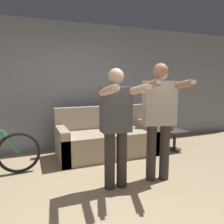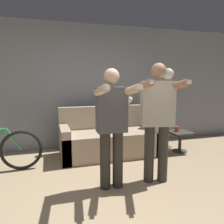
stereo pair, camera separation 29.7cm
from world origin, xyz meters
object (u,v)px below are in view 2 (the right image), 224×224
object	(u,v)px
person_right	(158,115)
cat	(125,101)
person_left	(112,122)
floor_lamp	(168,84)
side_table	(180,137)
couch	(109,139)
cup	(177,129)

from	to	relation	value
person_right	cat	xyz separation A→B (m)	(0.10, 1.63, 0.03)
person_left	person_right	world-z (taller)	person_right
person_right	cat	distance (m)	1.63
floor_lamp	side_table	size ratio (longest dim) A/B	4.05
couch	floor_lamp	distance (m)	1.66
couch	person_left	bearing A→B (deg)	-104.51
couch	cat	xyz separation A→B (m)	(0.42, 0.31, 0.70)
couch	person_left	world-z (taller)	person_left
cat	cup	distance (m)	1.20
couch	side_table	size ratio (longest dim) A/B	4.51
person_left	floor_lamp	distance (m)	2.17
person_left	cat	xyz separation A→B (m)	(0.76, 1.63, 0.08)
couch	person_right	world-z (taller)	person_right
person_right	cat	size ratio (longest dim) A/B	3.67
floor_lamp	cup	world-z (taller)	floor_lamp
person_right	floor_lamp	size ratio (longest dim) A/B	0.99
cat	cup	bearing A→B (deg)	-29.19
cup	couch	bearing A→B (deg)	171.19
side_table	cup	size ratio (longest dim) A/B	4.06
person_left	floor_lamp	xyz separation A→B (m)	(1.62, 1.38, 0.44)
floor_lamp	side_table	world-z (taller)	floor_lamp
person_right	cup	world-z (taller)	person_right
couch	floor_lamp	bearing A→B (deg)	2.92
cat	person_right	bearing A→B (deg)	-93.67
couch	person_left	xyz separation A→B (m)	(-0.34, -1.32, 0.62)
couch	cup	world-z (taller)	couch
person_right	side_table	bearing A→B (deg)	57.50
couch	cat	bearing A→B (deg)	36.76
cat	side_table	xyz separation A→B (m)	(0.99, -0.57, -0.70)
person_left	floor_lamp	size ratio (longest dim) A/B	0.95
cat	cup	world-z (taller)	cat
side_table	cup	xyz separation A→B (m)	(-0.05, 0.05, 0.17)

